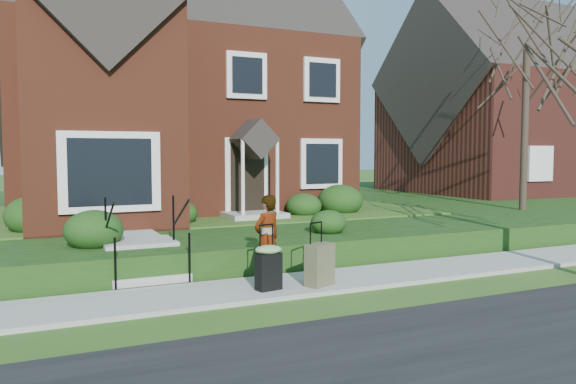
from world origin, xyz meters
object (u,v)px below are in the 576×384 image
suitcase_black (269,265)px  suitcase_olive (320,264)px  front_steps (143,254)px  woman (267,238)px

suitcase_black → suitcase_olive: (0.94, -0.10, -0.06)m
front_steps → suitcase_olive: 3.48m
suitcase_olive → woman: bearing=113.5°
front_steps → suitcase_olive: front_steps is taller
woman → suitcase_olive: size_ratio=1.41×
woman → suitcase_black: 0.71m
front_steps → suitcase_olive: bearing=-39.9°
suitcase_olive → front_steps: bearing=116.5°
front_steps → woman: woman is taller
woman → suitcase_olive: bearing=116.6°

